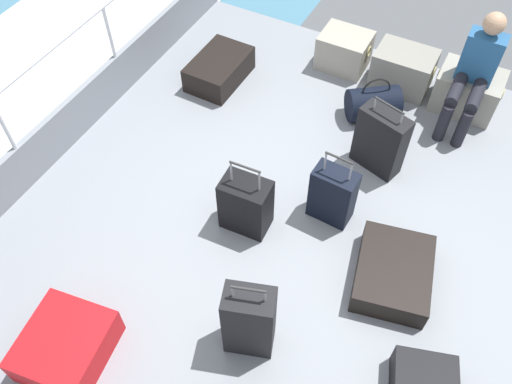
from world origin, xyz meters
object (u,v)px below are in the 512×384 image
at_px(suitcase_2, 333,195).
at_px(suitcase_3, 66,346).
at_px(passenger_seated, 475,71).
at_px(suitcase_1, 249,321).
at_px(duffel_bag, 373,103).
at_px(cargo_crate_2, 467,91).
at_px(suitcase_0, 393,273).
at_px(cargo_crate_0, 344,50).
at_px(suitcase_4, 246,205).
at_px(suitcase_5, 380,141).
at_px(cargo_crate_1, 403,69).
at_px(suitcase_6, 219,69).

bearing_deg(suitcase_2, suitcase_3, -120.08).
bearing_deg(passenger_seated, suitcase_1, -103.63).
distance_m(suitcase_1, duffel_bag, 2.67).
xyz_separation_m(cargo_crate_2, suitcase_0, (0.02, -2.26, -0.10)).
bearing_deg(cargo_crate_0, suitcase_4, -88.25).
bearing_deg(suitcase_5, cargo_crate_2, 66.07).
distance_m(suitcase_0, suitcase_2, 0.79).
distance_m(suitcase_1, suitcase_4, 1.06).
distance_m(suitcase_2, suitcase_4, 0.73).
xyz_separation_m(cargo_crate_1, suitcase_6, (-1.73, -0.80, -0.07)).
height_order(suitcase_2, suitcase_6, suitcase_2).
distance_m(suitcase_6, duffel_bag, 1.64).
xyz_separation_m(passenger_seated, suitcase_3, (-1.84, -3.72, -0.45)).
height_order(cargo_crate_2, suitcase_3, cargo_crate_2).
bearing_deg(suitcase_1, cargo_crate_0, 100.32).
bearing_deg(suitcase_3, suitcase_4, 70.16).
relative_size(cargo_crate_2, suitcase_1, 0.79).
bearing_deg(cargo_crate_2, passenger_seated, -90.00).
distance_m(passenger_seated, suitcase_0, 2.13).
xyz_separation_m(suitcase_0, duffel_bag, (-0.79, 1.70, 0.06)).
bearing_deg(cargo_crate_2, suitcase_3, -115.19).
height_order(cargo_crate_1, passenger_seated, passenger_seated).
height_order(cargo_crate_0, cargo_crate_2, cargo_crate_2).
bearing_deg(suitcase_2, suitcase_6, 147.58).
height_order(cargo_crate_0, passenger_seated, passenger_seated).
xyz_separation_m(cargo_crate_1, suitcase_2, (0.00, -1.90, 0.06)).
height_order(cargo_crate_0, suitcase_5, suitcase_5).
relative_size(suitcase_3, suitcase_4, 0.93).
bearing_deg(suitcase_3, duffel_bag, 72.38).
bearing_deg(suitcase_6, suitcase_0, -31.35).
bearing_deg(passenger_seated, cargo_crate_2, 90.00).
height_order(cargo_crate_1, suitcase_6, cargo_crate_1).
bearing_deg(suitcase_6, suitcase_1, -55.65).
xyz_separation_m(cargo_crate_0, passenger_seated, (1.33, -0.23, 0.40)).
relative_size(suitcase_1, suitcase_4, 1.09).
bearing_deg(duffel_bag, suitcase_6, -172.20).
bearing_deg(suitcase_4, cargo_crate_2, 61.34).
height_order(suitcase_2, duffel_bag, suitcase_2).
bearing_deg(suitcase_4, suitcase_5, 56.91).
bearing_deg(suitcase_5, suitcase_0, -64.04).
bearing_deg(suitcase_1, cargo_crate_1, 88.83).
relative_size(passenger_seated, suitcase_1, 1.37).
xyz_separation_m(cargo_crate_2, suitcase_4, (-1.26, -2.31, 0.06)).
bearing_deg(suitcase_3, cargo_crate_2, 64.81).
relative_size(cargo_crate_0, suitcase_3, 0.80).
xyz_separation_m(cargo_crate_2, suitcase_3, (-1.84, -3.91, -0.07)).
bearing_deg(cargo_crate_2, suitcase_0, -89.62).
xyz_separation_m(passenger_seated, duffel_bag, (-0.78, -0.38, -0.42)).
distance_m(cargo_crate_1, passenger_seated, 0.80).
relative_size(cargo_crate_0, suitcase_0, 0.67).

